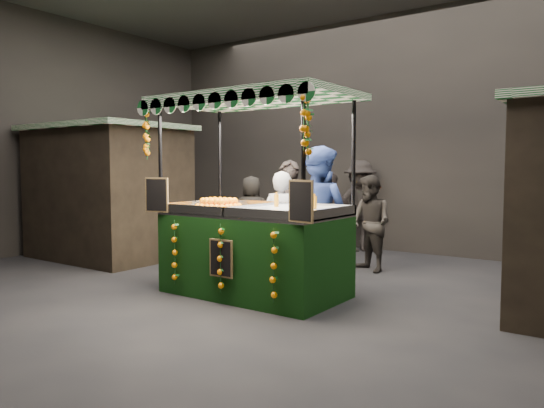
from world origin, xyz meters
The scene contains 11 objects.
ground centered at (0.00, 0.00, 0.00)m, with size 12.00×12.00×0.00m, color black.
market_hall centered at (0.00, 0.00, 3.38)m, with size 12.10×10.10×5.05m.
neighbour_stall_left centered at (-4.40, 1.00, 1.31)m, with size 3.00×2.20×2.60m.
juice_stall centered at (-0.16, 0.21, 0.86)m, with size 2.85×1.68×2.76m.
vendor_grey centered at (-0.34, 1.17, 0.86)m, with size 0.71×0.55×1.73m.
vendor_blue centered at (0.33, 1.17, 1.05)m, with size 1.16×0.98×2.09m.
shopper_0 centered at (-0.61, 1.80, 0.95)m, with size 0.76×0.57×1.91m.
shopper_1 centered at (0.45, 2.68, 0.83)m, with size 1.01×0.94×1.65m.
shopper_2 centered at (-0.72, 3.45, 0.84)m, with size 1.00×0.46×1.67m.
shopper_3 centered at (-0.66, 4.57, 0.97)m, with size 1.37×1.40×1.93m.
shopper_4 centered at (-2.44, 3.11, 0.80)m, with size 0.93×0.79×1.61m.
Camera 1 is at (4.19, -5.44, 1.78)m, focal length 34.20 mm.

